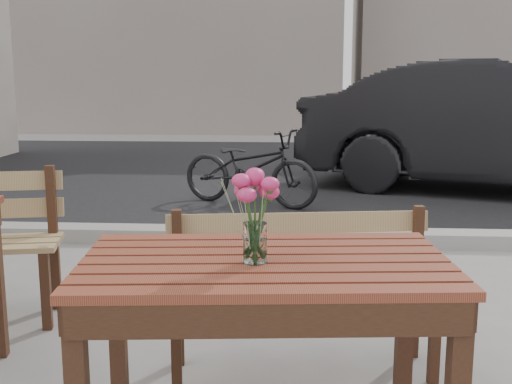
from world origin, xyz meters
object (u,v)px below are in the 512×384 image
main_table (265,294)px  parked_car (505,127)px  bicycle (250,167)px  main_vase (255,205)px

main_table → parked_car: (2.54, 5.64, 0.13)m
main_table → bicycle: size_ratio=0.84×
main_vase → bicycle: size_ratio=0.20×
bicycle → main_table: bearing=-152.5°
main_vase → main_table: bearing=51.3°
main_table → main_vase: size_ratio=4.16×
main_vase → bicycle: (-0.38, 4.68, -0.55)m
main_table → main_vase: bearing=-133.9°
main_table → parked_car: bearing=60.6°
main_table → bicycle: 4.66m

